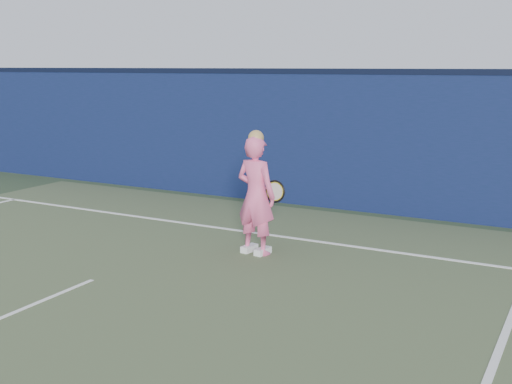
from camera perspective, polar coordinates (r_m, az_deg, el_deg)
The scene contains 6 objects.
ground at distance 7.73m, azimuth -19.42°, elevation -9.60°, with size 80.00×80.00×0.00m, color #2A3A24.
backstop_wall at distance 12.62m, azimuth 2.48°, elevation 4.78°, with size 24.00×0.40×2.50m, color #0D1939.
wall_cap at distance 12.54m, azimuth 2.53°, elevation 10.70°, with size 24.00×0.42×0.10m, color black.
player at distance 9.06m, azimuth 0.00°, elevation -0.28°, with size 0.67×0.49×1.78m.
racket at distance 9.38m, azimuth 1.55°, elevation 0.03°, with size 0.61×0.21×0.34m.
court_lines at distance 7.53m, azimuth -21.30°, elevation -10.20°, with size 11.00×12.04×0.01m.
Camera 1 is at (5.45, -4.79, 2.66)m, focal length 45.00 mm.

